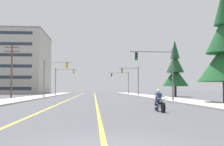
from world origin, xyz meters
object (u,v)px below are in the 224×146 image
at_px(traffic_signal_near_right, 160,66).
at_px(traffic_signal_near_left, 52,73).
at_px(conifer_tree_right_verge_near, 224,50).
at_px(conifer_tree_right_verge_far, 175,71).
at_px(utility_pole_left_near, 12,69).
at_px(motorcycle_with_rider, 159,103).
at_px(traffic_signal_far_right, 123,79).
at_px(traffic_signal_mid_right, 133,77).
at_px(apartment_building_far_left_block, 5,63).
at_px(traffic_signal_mid_left, 62,77).

bearing_deg(traffic_signal_near_right, traffic_signal_near_left, 138.05).
bearing_deg(traffic_signal_near_left, conifer_tree_right_verge_near, -40.33).
bearing_deg(conifer_tree_right_verge_far, conifer_tree_right_verge_near, -94.79).
relative_size(traffic_signal_near_left, conifer_tree_right_verge_near, 0.51).
height_order(traffic_signal_near_left, utility_pole_left_near, utility_pole_left_near).
bearing_deg(utility_pole_left_near, conifer_tree_right_verge_near, -33.08).
height_order(motorcycle_with_rider, traffic_signal_far_right, traffic_signal_far_right).
xyz_separation_m(traffic_signal_near_left, conifer_tree_right_verge_near, (20.39, -17.31, 1.47)).
bearing_deg(motorcycle_with_rider, traffic_signal_mid_right, 84.19).
bearing_deg(traffic_signal_near_right, conifer_tree_right_verge_far, 68.07).
relative_size(motorcycle_with_rider, apartment_building_far_left_block, 0.08).
xyz_separation_m(motorcycle_with_rider, apartment_building_far_left_block, (-33.30, 72.55, 9.37)).
distance_m(traffic_signal_mid_right, conifer_tree_right_verge_near, 29.56).
bearing_deg(motorcycle_with_rider, apartment_building_far_left_block, 114.66).
bearing_deg(traffic_signal_near_left, conifer_tree_right_verge_far, 14.91).
bearing_deg(traffic_signal_mid_left, conifer_tree_right_verge_near, -57.94).
height_order(motorcycle_with_rider, utility_pole_left_near, utility_pole_left_near).
height_order(motorcycle_with_rider, traffic_signal_near_left, traffic_signal_near_left).
height_order(utility_pole_left_near, conifer_tree_right_verge_far, conifer_tree_right_verge_far).
distance_m(conifer_tree_right_verge_far, apartment_building_far_left_block, 59.86).
bearing_deg(traffic_signal_mid_right, motorcycle_with_rider, -95.81).
bearing_deg(traffic_signal_mid_left, traffic_signal_mid_right, -14.33).
distance_m(traffic_signal_near_left, apartment_building_far_left_block, 51.09).
bearing_deg(traffic_signal_mid_right, apartment_building_far_left_block, 137.66).
relative_size(motorcycle_with_rider, traffic_signal_near_right, 0.35).
relative_size(motorcycle_with_rider, traffic_signal_mid_left, 0.35).
bearing_deg(traffic_signal_near_left, apartment_building_far_left_block, 115.92).
height_order(motorcycle_with_rider, conifer_tree_right_verge_near, conifer_tree_right_verge_near).
height_order(traffic_signal_mid_left, conifer_tree_right_verge_far, conifer_tree_right_verge_far).
bearing_deg(traffic_signal_far_right, conifer_tree_right_verge_far, -71.29).
relative_size(traffic_signal_mid_right, conifer_tree_right_verge_near, 0.51).
relative_size(traffic_signal_mid_right, utility_pole_left_near, 0.72).
height_order(traffic_signal_near_left, traffic_signal_mid_left, same).
height_order(traffic_signal_near_left, conifer_tree_right_verge_near, conifer_tree_right_verge_near).
xyz_separation_m(utility_pole_left_near, conifer_tree_right_verge_near, (26.86, -17.49, 0.86)).
bearing_deg(conifer_tree_right_verge_near, traffic_signal_mid_left, 122.06).
xyz_separation_m(traffic_signal_mid_left, conifer_tree_right_verge_near, (20.63, -32.93, 1.45)).
height_order(traffic_signal_mid_right, apartment_building_far_left_block, apartment_building_far_left_block).
xyz_separation_m(utility_pole_left_near, apartment_building_far_left_block, (-15.73, 45.47, 5.27)).
height_order(traffic_signal_near_right, conifer_tree_right_verge_near, conifer_tree_right_verge_near).
height_order(traffic_signal_near_left, conifer_tree_right_verge_far, conifer_tree_right_verge_far).
xyz_separation_m(traffic_signal_near_left, traffic_signal_mid_left, (-0.23, 15.62, 0.02)).
relative_size(traffic_signal_near_left, traffic_signal_far_right, 1.00).
bearing_deg(conifer_tree_right_verge_far, apartment_building_far_left_block, 138.29).
relative_size(traffic_signal_mid_right, apartment_building_far_left_block, 0.23).
xyz_separation_m(motorcycle_with_rider, conifer_tree_right_verge_far, (11.23, 32.85, 4.38)).
bearing_deg(traffic_signal_mid_right, traffic_signal_far_right, 91.21).
bearing_deg(conifer_tree_right_verge_far, motorcycle_with_rider, -108.87).
bearing_deg(traffic_signal_near_left, traffic_signal_mid_left, 90.85).
relative_size(traffic_signal_mid_left, conifer_tree_right_verge_near, 0.51).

